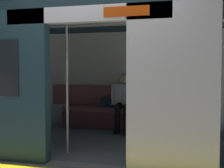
% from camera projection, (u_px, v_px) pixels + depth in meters
% --- Properties ---
extents(ground_plane, '(60.00, 60.00, 0.00)m').
position_uv_depth(ground_plane, '(86.00, 166.00, 3.90)').
color(ground_plane, gray).
extents(train_car, '(6.40, 2.93, 2.18)m').
position_uv_depth(train_car, '(107.00, 57.00, 5.11)').
color(train_car, silver).
rests_on(train_car, ground_plane).
extents(bench_seat, '(2.71, 0.44, 0.46)m').
position_uv_depth(bench_seat, '(125.00, 113.00, 6.22)').
color(bench_seat, '#935156').
rests_on(bench_seat, ground_plane).
extents(person_seated, '(0.55, 0.69, 1.19)m').
position_uv_depth(person_seated, '(124.00, 97.00, 6.15)').
color(person_seated, silver).
rests_on(person_seated, ground_plane).
extents(handbag, '(0.26, 0.15, 0.17)m').
position_uv_depth(handbag, '(107.00, 103.00, 6.33)').
color(handbag, '#262D4C').
rests_on(handbag, bench_seat).
extents(book, '(0.19, 0.25, 0.03)m').
position_uv_depth(book, '(142.00, 107.00, 6.21)').
color(book, silver).
rests_on(book, bench_seat).
extents(grab_pole_door, '(0.04, 0.04, 2.04)m').
position_uv_depth(grab_pole_door, '(67.00, 86.00, 4.47)').
color(grab_pole_door, silver).
rests_on(grab_pole_door, ground_plane).
extents(grab_pole_far, '(0.04, 0.04, 2.04)m').
position_uv_depth(grab_pole_far, '(131.00, 87.00, 4.23)').
color(grab_pole_far, silver).
rests_on(grab_pole_far, ground_plane).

